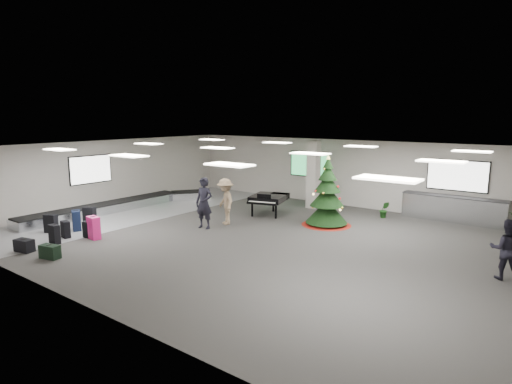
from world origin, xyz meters
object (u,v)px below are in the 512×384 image
Objects in this scene: potted_plant_left at (384,210)px; baggage_carousel at (124,205)px; christmas_tree at (327,201)px; pink_suitcase at (94,228)px; grand_piano at (268,198)px; traveler_bench at (506,249)px; traveler_a at (204,203)px; service_counter at (453,209)px; traveler_b at (225,201)px.

baggage_carousel is at bearing -151.16° from potted_plant_left.
christmas_tree is at bearing -118.78° from potted_plant_left.
grand_piano is at bearing 76.16° from pink_suitcase.
traveler_bench reaches higher than baggage_carousel.
potted_plant_left is (1.42, 2.58, -0.61)m from christmas_tree.
christmas_tree is at bearing 33.59° from traveler_a.
traveler_a is 2.78× the size of potted_plant_left.
service_counter is 7.70m from grand_piano.
traveler_b is (-0.42, -2.41, 0.20)m from grand_piano.
traveler_b is (0.23, 0.99, -0.07)m from traveler_a.
pink_suitcase is at bearing -132.87° from service_counter.
grand_piano is at bearing 28.07° from baggage_carousel.
grand_piano is 3.47m from traveler_a.
christmas_tree is 4.07m from traveler_b.
service_counter is at bearing 11.48° from grand_piano.
baggage_carousel is 3.41× the size of christmas_tree.
service_counter is 2.44× the size of traveler_bench.
traveler_bench reaches higher than pink_suitcase.
grand_piano reaches higher than potted_plant_left.
baggage_carousel is at bearing -139.80° from traveler_b.
traveler_a reaches higher than baggage_carousel.
traveler_a reaches higher than traveler_bench.
potted_plant_left is at bearing 61.22° from christmas_tree.
christmas_tree is at bearing -137.28° from service_counter.
pink_suitcase is 1.16× the size of potted_plant_left.
grand_piano is (2.79, 6.83, 0.33)m from pink_suitcase.
service_counter is 10.21m from traveler_a.
traveler_bench is at bearing 28.24° from pink_suitcase.
traveler_b is at bearing -145.19° from christmas_tree.
traveler_a is 1.02m from traveler_b.
grand_piano is at bearing -150.11° from potted_plant_left.
christmas_tree is at bearing -30.43° from traveler_bench.
traveler_a is at bearing -70.93° from traveler_b.
grand_piano is 9.76m from traveler_bench.
service_counter is 4.88× the size of pink_suitcase.
service_counter is 1.93× the size of grand_piano.
potted_plant_left is at bearing -54.61° from traveler_bench.
traveler_b reaches higher than service_counter.
grand_piano is 2.92× the size of potted_plant_left.
potted_plant_left is (4.76, 4.90, -0.57)m from traveler_b.
traveler_b reaches higher than potted_plant_left.
christmas_tree is 1.53× the size of traveler_b.
traveler_b is 6.85m from potted_plant_left.
traveler_a is 7.74m from potted_plant_left.
service_counter is at bearing 33.53° from traveler_a.
pink_suitcase is 0.50× the size of traveler_bench.
baggage_carousel is at bearing 139.85° from pink_suitcase.
service_counter is at bearing 27.67° from baggage_carousel.
traveler_bench is (2.62, -5.93, 0.28)m from service_counter.
grand_piano is (6.00, 3.20, 0.52)m from baggage_carousel.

